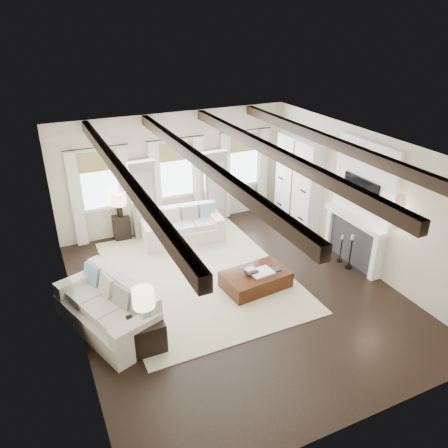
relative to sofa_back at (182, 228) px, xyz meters
name	(u,v)px	position (x,y,z in m)	size (l,w,h in m)	color
ground	(236,293)	(0.21, -2.80, -0.35)	(7.50, 7.50, 0.00)	black
room_shell	(249,193)	(0.96, -1.90, 1.53)	(6.54, 7.54, 3.22)	beige
area_rug	(199,275)	(-0.26, -1.79, -0.34)	(3.84, 5.00, 0.02)	beige
sofa_back	(182,228)	(0.00, 0.00, 0.00)	(2.16, 1.15, 0.89)	silver
sofa_left	(110,310)	(-2.47, -2.80, 0.04)	(1.75, 2.50, 0.98)	silver
ottoman	(256,280)	(0.70, -2.78, -0.17)	(1.42, 0.89, 0.37)	black
tray	(261,272)	(0.80, -2.85, 0.04)	(0.50, 0.38, 0.04)	white
book_lower	(251,271)	(0.59, -2.78, 0.08)	(0.26, 0.20, 0.04)	#262628
book_upper	(250,269)	(0.59, -2.74, 0.11)	(0.22, 0.17, 0.03)	beige
book_loose	(275,270)	(1.12, -2.87, 0.03)	(0.24, 0.18, 0.03)	#262628
side_table_front	(147,334)	(-2.01, -3.66, -0.06)	(0.59, 0.59, 0.59)	black
lamp_front	(144,300)	(-2.01, -3.66, 0.69)	(0.39, 0.39, 0.67)	black
side_table_back	(121,227)	(-1.44, 0.81, -0.03)	(0.43, 0.43, 0.65)	black
lamp_back	(118,200)	(-1.44, 0.81, 0.75)	(0.39, 0.39, 0.67)	black
candlestick_near	(350,254)	(3.11, -3.00, 0.01)	(0.18, 0.18, 0.87)	black
candlestick_far	(341,251)	(3.11, -2.67, -0.06)	(0.14, 0.14, 0.71)	black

